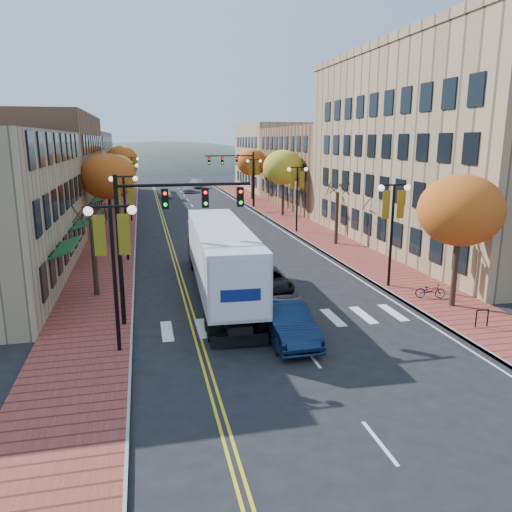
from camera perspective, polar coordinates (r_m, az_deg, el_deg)
ground at (r=22.25m, az=4.62°, el=-9.27°), size 200.00×200.00×0.00m
sidewalk_left at (r=52.83m, az=-15.65°, el=3.55°), size 4.00×85.00×0.15m
sidewalk_right at (r=54.93m, az=3.48°, el=4.37°), size 4.00×85.00×0.15m
building_left_mid at (r=56.69m, az=-24.03°, el=9.06°), size 12.00×24.00×11.00m
building_left_far at (r=81.38m, az=-20.70°, el=9.74°), size 12.00×26.00×9.50m
building_right_near at (r=43.37m, az=22.44°, el=10.92°), size 15.00×28.00×15.00m
building_right_mid at (r=66.47m, az=9.21°, el=10.03°), size 15.00×24.00×10.00m
building_right_far at (r=87.23m, az=3.75°, el=11.21°), size 15.00×20.00×11.00m
tree_left_a at (r=28.41m, az=-18.01°, el=-0.14°), size 0.28×0.28×4.20m
tree_left_b at (r=43.78m, az=-16.56°, el=8.68°), size 4.48×4.48×7.21m
tree_left_c at (r=59.75m, az=-15.64°, el=9.43°), size 4.16×4.16×6.69m
tree_left_d at (r=77.69m, az=-15.10°, el=10.63°), size 4.61×4.61×7.42m
tree_right_a at (r=26.67m, az=22.34°, el=4.82°), size 4.16×4.16×6.69m
tree_right_b at (r=41.05m, az=9.20°, el=4.29°), size 0.28×0.28×4.20m
tree_right_c at (r=55.80m, az=3.12°, el=10.06°), size 4.48×4.48×7.21m
tree_right_d at (r=71.32m, az=-0.46°, el=10.63°), size 4.35×4.35×7.00m
lamp_left_a at (r=20.07m, az=-16.04°, el=0.62°), size 1.96×0.36×6.05m
lamp_left_b at (r=35.85m, az=-14.78°, el=6.05°), size 1.96×0.36×6.05m
lamp_left_c at (r=53.76m, az=-14.25°, el=8.33°), size 1.96×0.36×6.05m
lamp_left_d at (r=71.72m, az=-13.98°, el=9.47°), size 1.96×0.36×6.05m
lamp_right_a at (r=29.36m, az=15.35°, el=4.52°), size 1.96×0.36×6.05m
lamp_right_b at (r=45.90m, az=4.73°, el=7.92°), size 1.96×0.36×6.05m
lamp_right_c at (r=63.25m, az=-0.22°, el=9.40°), size 1.96×0.36×6.05m
traffic_mast_near at (r=22.88m, az=-10.70°, el=4.01°), size 6.10×0.35×7.00m
traffic_mast_far at (r=62.80m, az=-2.05°, el=9.94°), size 6.10×0.34×7.00m
semi_truck at (r=27.53m, az=-4.31°, el=0.35°), size 3.24×16.38×4.07m
navy_sedan at (r=21.75m, az=3.44°, el=-7.42°), size 1.84×5.09×1.67m
black_suv at (r=28.73m, az=1.51°, el=-2.77°), size 2.28×4.33×1.16m
car_far_white at (r=76.11m, az=-10.38°, el=7.08°), size 2.02×4.03×1.32m
car_far_silver at (r=83.08m, az=-7.73°, el=7.70°), size 2.25×4.93×1.40m
car_far_oncoming at (r=90.60m, az=-6.81°, el=8.25°), size 2.00×4.99×1.61m
bicycle at (r=28.45m, az=19.29°, el=-3.74°), size 1.65×0.99×0.82m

